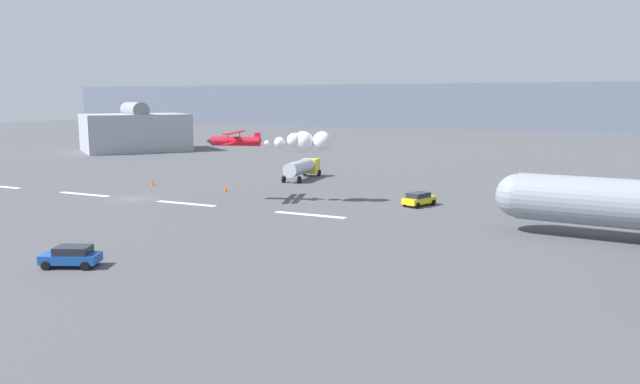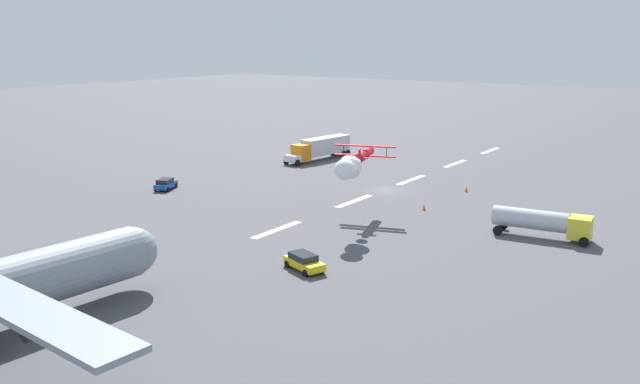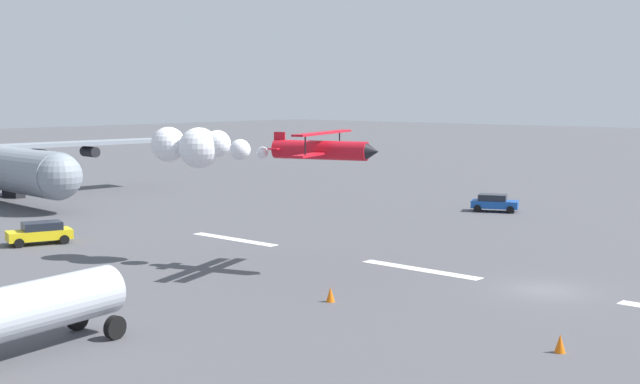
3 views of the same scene
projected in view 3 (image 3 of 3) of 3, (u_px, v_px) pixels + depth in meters
The scene contains 9 objects.
ground_plane at pixel (546, 290), 44.07m from camera, with size 440.00×440.00×0.00m, color #4C4C51.
runway_stripe_3 at pixel (420, 270), 49.23m from camera, with size 8.00×0.90×0.01m, color white.
runway_stripe_4 at pixel (234, 239), 59.54m from camera, with size 8.00×0.90×0.01m, color white.
stunt_biplane_red at pixel (221, 147), 50.56m from camera, with size 14.11×8.08×2.50m.
fuel_tanker_truck at pixel (7, 316), 32.20m from camera, with size 3.74×10.07×2.90m.
followme_car_yellow at pixel (494, 202), 73.68m from camera, with size 4.39×3.26×1.52m.
airport_staff_sedan at pixel (40, 232), 57.62m from camera, with size 3.14×4.60×1.52m.
traffic_cone_near at pixel (560, 343), 33.34m from camera, with size 0.44×0.44×0.75m, color orange.
traffic_cone_far at pixel (330, 294), 41.54m from camera, with size 0.44×0.44×0.75m, color orange.
Camera 3 is at (-19.30, 40.42, 10.20)m, focal length 47.14 mm.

